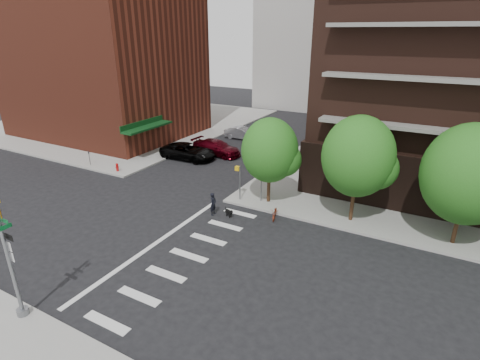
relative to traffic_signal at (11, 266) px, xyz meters
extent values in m
plane|color=black|center=(0.47, 7.49, -2.70)|extent=(120.00, 120.00, 0.00)
cube|color=gray|center=(-24.03, 30.99, -2.62)|extent=(31.00, 33.00, 0.15)
cube|color=silver|center=(3.47, 1.49, -2.69)|extent=(2.40, 0.50, 0.01)
cube|color=silver|center=(3.47, 3.49, -2.69)|extent=(2.40, 0.50, 0.01)
cube|color=silver|center=(3.47, 5.49, -2.69)|extent=(2.40, 0.50, 0.01)
cube|color=silver|center=(3.47, 7.49, -2.69)|extent=(2.40, 0.50, 0.01)
cube|color=silver|center=(3.47, 9.49, -2.69)|extent=(2.40, 0.50, 0.01)
cube|color=silver|center=(3.47, 11.49, -2.69)|extent=(2.40, 0.50, 0.01)
cube|color=silver|center=(3.47, 13.49, -2.69)|extent=(2.40, 0.50, 0.01)
cube|color=silver|center=(0.97, 7.49, -2.69)|extent=(0.30, 13.00, 0.01)
cube|color=maroon|center=(-21.53, 25.49, 7.45)|extent=(20.00, 15.00, 20.00)
cube|color=#0C3814|center=(-10.83, 20.49, 0.25)|extent=(1.40, 6.00, 0.20)
cylinder|color=#301E11|center=(4.47, 15.99, -1.40)|extent=(0.24, 0.24, 2.30)
sphere|color=#235B19|center=(4.47, 15.99, 1.35)|extent=(4.00, 4.00, 4.00)
cylinder|color=#301E11|center=(10.47, 15.99, -1.25)|extent=(0.24, 0.24, 2.60)
sphere|color=#235B19|center=(10.47, 15.99, 1.85)|extent=(4.50, 4.50, 4.50)
cylinder|color=#301E11|center=(16.47, 15.99, -1.40)|extent=(0.24, 0.24, 2.30)
sphere|color=#235B19|center=(16.47, 15.99, 1.75)|extent=(5.00, 5.00, 5.00)
cylinder|color=slate|center=(-0.03, -0.01, 0.45)|extent=(0.16, 0.16, 6.00)
cylinder|color=slate|center=(-0.03, -0.01, -2.40)|extent=(0.50, 0.50, 0.30)
cube|color=#0A5926|center=(-0.03, 0.14, 2.05)|extent=(0.75, 0.02, 0.18)
cube|color=#0A5926|center=(0.12, -0.01, 1.80)|extent=(0.02, 0.75, 0.18)
cube|color=black|center=(-0.03, 0.11, 1.35)|extent=(0.90, 0.02, 0.28)
cube|color=silver|center=(-0.03, 0.11, 0.85)|extent=(0.32, 0.02, 0.42)
cube|color=silver|center=(-0.03, 0.11, 0.35)|extent=(0.32, 0.02, 0.42)
cylinder|color=slate|center=(2.47, 15.29, -1.25)|extent=(0.10, 0.10, 2.60)
cube|color=gold|center=(2.27, 15.29, -0.15)|extent=(0.32, 0.25, 0.32)
cylinder|color=slate|center=(3.97, 15.79, -1.45)|extent=(0.08, 0.08, 2.20)
cube|color=gold|center=(3.97, 15.64, -0.55)|extent=(0.64, 0.02, 0.64)
cylinder|color=#A50C0C|center=(-10.03, 15.29, -2.25)|extent=(0.22, 0.22, 0.60)
sphere|color=#A50C0C|center=(-10.03, 15.29, -1.94)|extent=(0.24, 0.24, 0.24)
cylinder|color=black|center=(-13.53, 15.29, -2.00)|extent=(0.05, 0.05, 1.10)
cube|color=black|center=(-13.53, 15.29, -1.34)|extent=(0.10, 0.08, 0.22)
imported|color=black|center=(-6.79, 21.49, -1.92)|extent=(2.78, 5.68, 1.55)
imported|color=#45030D|center=(-5.03, 23.95, -1.93)|extent=(2.48, 5.41, 1.53)
imported|color=#9C9DA2|center=(-5.58, 30.53, -2.00)|extent=(1.56, 4.29, 1.41)
imported|color=maroon|center=(5.89, 13.99, -2.29)|extent=(0.94, 1.63, 0.81)
imported|color=black|center=(1.93, 12.47, -1.89)|extent=(0.62, 0.43, 1.61)
cube|color=black|center=(3.03, 12.69, -2.34)|extent=(0.59, 0.40, 0.22)
cube|color=black|center=(3.31, 12.57, -2.21)|extent=(0.20, 0.19, 0.16)
cylinder|color=black|center=(3.20, 12.75, -2.58)|extent=(0.06, 0.06, 0.25)
cylinder|color=black|center=(2.86, 12.64, -2.58)|extent=(0.06, 0.06, 0.25)
camera|label=1|loc=(14.70, -6.91, 9.08)|focal=28.00mm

